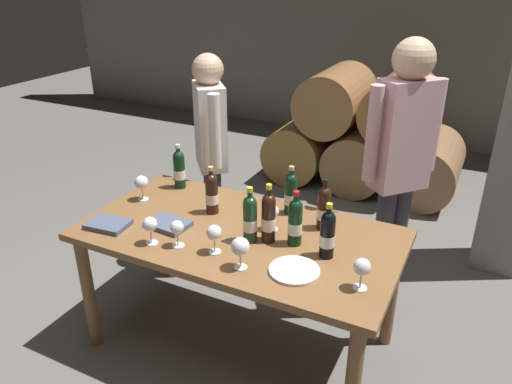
{
  "coord_description": "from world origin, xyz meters",
  "views": [
    {
      "loc": [
        1.1,
        -1.99,
        2.07
      ],
      "look_at": [
        0.0,
        0.2,
        0.91
      ],
      "focal_mm": 34.33,
      "sensor_mm": 36.0,
      "label": 1
    }
  ],
  "objects_px": {
    "wine_bottle_7": "(250,218)",
    "wine_glass_1": "(177,228)",
    "leather_ledger": "(108,224)",
    "wine_bottle_4": "(324,207)",
    "wine_bottle_6": "(179,169)",
    "wine_bottle_0": "(212,193)",
    "taster_seated_left": "(211,145)",
    "wine_bottle_2": "(291,193)",
    "wine_bottle_5": "(269,217)",
    "wine_glass_6": "(272,212)",
    "wine_glass_4": "(142,183)",
    "wine_glass_3": "(362,268)",
    "wine_glass_2": "(150,225)",
    "sommelier_presenting": "(401,157)",
    "dining_table": "(240,246)",
    "wine_bottle_1": "(295,222)",
    "wine_glass_0": "(240,247)",
    "tasting_notebook": "(169,224)",
    "serving_plate": "(294,270)",
    "wine_bottle_3": "(327,234)",
    "wine_glass_5": "(214,233)"
  },
  "relations": [
    {
      "from": "wine_bottle_5",
      "to": "wine_glass_0",
      "type": "xyz_separation_m",
      "value": [
        -0.01,
        -0.28,
        -0.02
      ]
    },
    {
      "from": "wine_bottle_5",
      "to": "sommelier_presenting",
      "type": "height_order",
      "value": "sommelier_presenting"
    },
    {
      "from": "dining_table",
      "to": "wine_bottle_3",
      "type": "height_order",
      "value": "wine_bottle_3"
    },
    {
      "from": "wine_glass_5",
      "to": "sommelier_presenting",
      "type": "distance_m",
      "value": 1.21
    },
    {
      "from": "dining_table",
      "to": "wine_bottle_6",
      "type": "bearing_deg",
      "value": 151.13
    },
    {
      "from": "wine_glass_6",
      "to": "wine_glass_3",
      "type": "bearing_deg",
      "value": -28.11
    },
    {
      "from": "wine_bottle_4",
      "to": "wine_glass_3",
      "type": "relative_size",
      "value": 1.89
    },
    {
      "from": "wine_glass_2",
      "to": "tasting_notebook",
      "type": "height_order",
      "value": "wine_glass_2"
    },
    {
      "from": "wine_bottle_6",
      "to": "wine_bottle_7",
      "type": "relative_size",
      "value": 0.96
    },
    {
      "from": "wine_bottle_1",
      "to": "leather_ledger",
      "type": "xyz_separation_m",
      "value": [
        -0.98,
        -0.29,
        -0.11
      ]
    },
    {
      "from": "wine_glass_0",
      "to": "wine_glass_4",
      "type": "bearing_deg",
      "value": 156.52
    },
    {
      "from": "wine_bottle_6",
      "to": "wine_bottle_7",
      "type": "distance_m",
      "value": 0.8
    },
    {
      "from": "wine_bottle_4",
      "to": "wine_glass_2",
      "type": "relative_size",
      "value": 1.91
    },
    {
      "from": "tasting_notebook",
      "to": "serving_plate",
      "type": "height_order",
      "value": "tasting_notebook"
    },
    {
      "from": "wine_bottle_5",
      "to": "wine_glass_1",
      "type": "height_order",
      "value": "wine_bottle_5"
    },
    {
      "from": "wine_bottle_1",
      "to": "wine_bottle_5",
      "type": "xyz_separation_m",
      "value": [
        -0.13,
        -0.03,
        0.01
      ]
    },
    {
      "from": "wine_bottle_5",
      "to": "wine_glass_3",
      "type": "relative_size",
      "value": 2.09
    },
    {
      "from": "wine_bottle_4",
      "to": "taster_seated_left",
      "type": "xyz_separation_m",
      "value": [
        -0.99,
        0.48,
        0.04
      ]
    },
    {
      "from": "wine_glass_2",
      "to": "wine_bottle_7",
      "type": "bearing_deg",
      "value": 29.53
    },
    {
      "from": "taster_seated_left",
      "to": "wine_bottle_2",
      "type": "bearing_deg",
      "value": -27.44
    },
    {
      "from": "dining_table",
      "to": "wine_bottle_1",
      "type": "xyz_separation_m",
      "value": [
        0.31,
        0.02,
        0.22
      ]
    },
    {
      "from": "wine_glass_6",
      "to": "taster_seated_left",
      "type": "xyz_separation_m",
      "value": [
        -0.76,
        0.62,
        0.06
      ]
    },
    {
      "from": "wine_bottle_6",
      "to": "tasting_notebook",
      "type": "relative_size",
      "value": 1.32
    },
    {
      "from": "wine_bottle_0",
      "to": "wine_glass_0",
      "type": "height_order",
      "value": "wine_bottle_0"
    },
    {
      "from": "wine_glass_3",
      "to": "wine_bottle_1",
      "type": "bearing_deg",
      "value": 151.31
    },
    {
      "from": "wine_bottle_6",
      "to": "leather_ledger",
      "type": "xyz_separation_m",
      "value": [
        -0.06,
        -0.6,
        -0.11
      ]
    },
    {
      "from": "tasting_notebook",
      "to": "wine_glass_1",
      "type": "bearing_deg",
      "value": -36.6
    },
    {
      "from": "wine_bottle_7",
      "to": "wine_glass_2",
      "type": "relative_size",
      "value": 2.02
    },
    {
      "from": "wine_bottle_7",
      "to": "wine_glass_1",
      "type": "height_order",
      "value": "wine_bottle_7"
    },
    {
      "from": "tasting_notebook",
      "to": "wine_glass_6",
      "type": "bearing_deg",
      "value": 28.11
    },
    {
      "from": "wine_glass_5",
      "to": "wine_bottle_5",
      "type": "bearing_deg",
      "value": 49.51
    },
    {
      "from": "wine_glass_2",
      "to": "wine_glass_6",
      "type": "bearing_deg",
      "value": 39.5
    },
    {
      "from": "wine_bottle_4",
      "to": "wine_bottle_0",
      "type": "bearing_deg",
      "value": -170.27
    },
    {
      "from": "wine_bottle_5",
      "to": "tasting_notebook",
      "type": "xyz_separation_m",
      "value": [
        -0.55,
        -0.11,
        -0.12
      ]
    },
    {
      "from": "wine_bottle_1",
      "to": "taster_seated_left",
      "type": "height_order",
      "value": "taster_seated_left"
    },
    {
      "from": "wine_glass_6",
      "to": "serving_plate",
      "type": "distance_m",
      "value": 0.42
    },
    {
      "from": "dining_table",
      "to": "wine_bottle_0",
      "type": "height_order",
      "value": "wine_bottle_0"
    },
    {
      "from": "wine_bottle_3",
      "to": "wine_bottle_7",
      "type": "distance_m",
      "value": 0.4
    },
    {
      "from": "wine_bottle_2",
      "to": "wine_bottle_1",
      "type": "bearing_deg",
      "value": -63.56
    },
    {
      "from": "wine_bottle_1",
      "to": "sommelier_presenting",
      "type": "height_order",
      "value": "sommelier_presenting"
    },
    {
      "from": "wine_bottle_6",
      "to": "wine_glass_3",
      "type": "bearing_deg",
      "value": -22.18
    },
    {
      "from": "wine_glass_3",
      "to": "wine_glass_4",
      "type": "bearing_deg",
      "value": 168.61
    },
    {
      "from": "wine_bottle_0",
      "to": "wine_glass_4",
      "type": "bearing_deg",
      "value": -174.24
    },
    {
      "from": "leather_ledger",
      "to": "wine_bottle_4",
      "type": "bearing_deg",
      "value": 19.82
    },
    {
      "from": "wine_glass_3",
      "to": "wine_bottle_6",
      "type": "bearing_deg",
      "value": 157.82
    },
    {
      "from": "wine_bottle_5",
      "to": "wine_glass_6",
      "type": "height_order",
      "value": "wine_bottle_5"
    },
    {
      "from": "wine_bottle_2",
      "to": "wine_bottle_7",
      "type": "xyz_separation_m",
      "value": [
        -0.06,
        -0.38,
        0.01
      ]
    },
    {
      "from": "wine_bottle_0",
      "to": "wine_bottle_7",
      "type": "relative_size",
      "value": 0.93
    },
    {
      "from": "wine_bottle_6",
      "to": "wine_glass_3",
      "type": "relative_size",
      "value": 1.9
    },
    {
      "from": "serving_plate",
      "to": "wine_bottle_2",
      "type": "bearing_deg",
      "value": 114.72
    }
  ]
}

